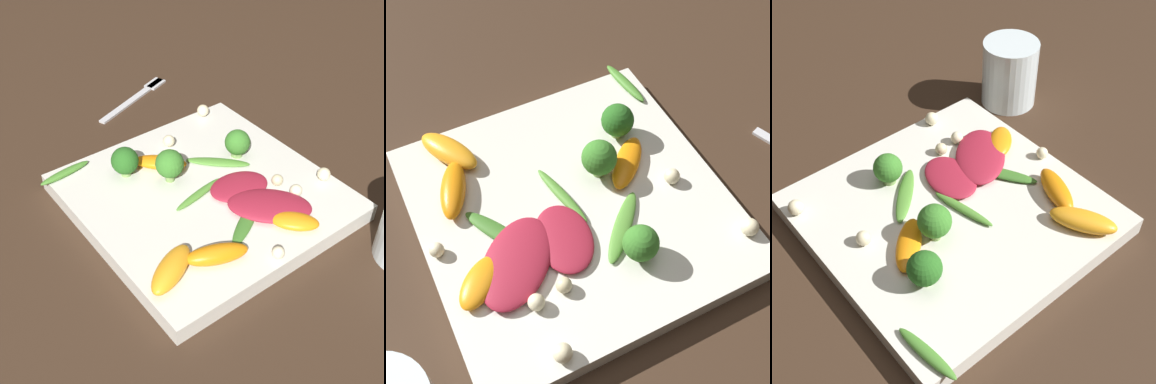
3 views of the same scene
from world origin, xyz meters
The scene contains 22 objects.
ground_plane centered at (0.00, 0.00, 0.00)m, with size 2.40×2.40×0.00m, color #382619.
plate centered at (0.00, 0.00, 0.01)m, with size 0.30×0.30×0.02m.
drinking_glass centered at (0.21, 0.13, 0.05)m, with size 0.08×0.08×0.09m.
radicchio_leaf_0 centered at (0.08, 0.04, 0.03)m, with size 0.11×0.11×0.01m.
radicchio_leaf_1 centered at (0.03, 0.04, 0.03)m, with size 0.06×0.08×0.01m.
orange_segment_0 centered at (-0.07, -0.02, 0.03)m, with size 0.07×0.07×0.01m.
orange_segment_1 centered at (0.11, 0.04, 0.03)m, with size 0.06×0.06×0.01m.
orange_segment_2 centered at (0.10, -0.06, 0.03)m, with size 0.05×0.07×0.02m.
orange_segment_3 centered at (0.09, -0.11, 0.03)m, with size 0.06×0.08×0.02m.
broccoli_floret_0 centered at (-0.04, -0.02, 0.05)m, with size 0.04×0.04×0.04m.
broccoli_floret_1 centered at (-0.08, -0.06, 0.05)m, with size 0.04×0.04×0.04m.
broccoli_floret_2 centered at (-0.03, 0.08, 0.04)m, with size 0.03×0.03×0.04m.
arugula_sprig_0 centered at (0.08, 0.00, 0.03)m, with size 0.06×0.08×0.01m.
arugula_sprig_1 centered at (-0.13, -0.12, 0.03)m, with size 0.02×0.07×0.01m.
arugula_sprig_2 centered at (-0.03, 0.05, 0.03)m, with size 0.07×0.07×0.01m.
arugula_sprig_3 centered at (0.01, -0.01, 0.03)m, with size 0.03×0.08×0.01m.
macadamia_nut_0 centered at (0.08, 0.13, 0.03)m, with size 0.02×0.02×0.02m.
macadamia_nut_1 centered at (-0.10, 0.02, 0.03)m, with size 0.02×0.02×0.02m.
macadamia_nut_2 centered at (0.14, -0.01, 0.03)m, with size 0.01×0.01×0.01m.
macadamia_nut_3 centered at (-0.14, 0.11, 0.03)m, with size 0.02×0.02×0.02m.
macadamia_nut_4 centered at (0.05, 0.08, 0.03)m, with size 0.02×0.02×0.02m.
macadamia_nut_5 centered at (0.08, 0.08, 0.03)m, with size 0.02×0.02×0.02m.
Camera 3 is at (-0.25, -0.32, 0.46)m, focal length 50.00 mm.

